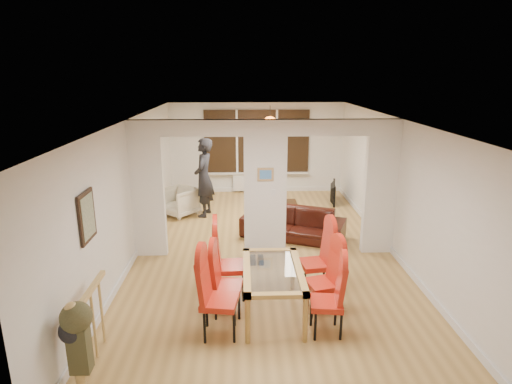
{
  "coord_description": "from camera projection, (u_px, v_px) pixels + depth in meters",
  "views": [
    {
      "loc": [
        -0.43,
        -7.77,
        3.42
      ],
      "look_at": [
        -0.15,
        0.6,
        1.07
      ],
      "focal_mm": 30.0,
      "sensor_mm": 36.0,
      "label": 1
    }
  ],
  "objects": [
    {
      "name": "floor",
      "position": [
        265.0,
        252.0,
        8.41
      ],
      "size": [
        5.0,
        9.0,
        0.01
      ],
      "primitive_type": "cube",
      "color": "#B18847",
      "rests_on": "ground"
    },
    {
      "name": "room_walls",
      "position": [
        265.0,
        189.0,
        8.06
      ],
      "size": [
        5.0,
        9.0,
        2.6
      ],
      "primitive_type": null,
      "color": "silver",
      "rests_on": "floor"
    },
    {
      "name": "divider_wall",
      "position": [
        265.0,
        189.0,
        8.06
      ],
      "size": [
        5.0,
        0.18,
        2.6
      ],
      "primitive_type": "cube",
      "color": "white",
      "rests_on": "floor"
    },
    {
      "name": "bay_window_blinds",
      "position": [
        257.0,
        141.0,
        12.28
      ],
      "size": [
        3.0,
        0.08,
        1.8
      ],
      "primitive_type": "cube",
      "color": "black",
      "rests_on": "room_walls"
    },
    {
      "name": "radiator",
      "position": [
        257.0,
        182.0,
        12.57
      ],
      "size": [
        1.4,
        0.08,
        0.5
      ],
      "primitive_type": "cube",
      "color": "white",
      "rests_on": "floor"
    },
    {
      "name": "pendant_light",
      "position": [
        270.0,
        123.0,
        11.02
      ],
      "size": [
        0.36,
        0.36,
        0.36
      ],
      "primitive_type": "sphere",
      "color": "orange",
      "rests_on": "room_walls"
    },
    {
      "name": "stair_newel",
      "position": [
        92.0,
        321.0,
        5.11
      ],
      "size": [
        0.4,
        1.2,
        1.1
      ],
      "primitive_type": null,
      "color": "tan",
      "rests_on": "floor"
    },
    {
      "name": "wall_poster",
      "position": [
        87.0,
        216.0,
        5.59
      ],
      "size": [
        0.04,
        0.52,
        0.67
      ],
      "primitive_type": "cube",
      "color": "gray",
      "rests_on": "room_walls"
    },
    {
      "name": "pillar_photo",
      "position": [
        266.0,
        174.0,
        7.89
      ],
      "size": [
        0.3,
        0.03,
        0.25
      ],
      "primitive_type": "cube",
      "color": "#4C8CD8",
      "rests_on": "divider_wall"
    },
    {
      "name": "dining_table",
      "position": [
        273.0,
        291.0,
        6.21
      ],
      "size": [
        0.85,
        1.51,
        0.71
      ],
      "primitive_type": null,
      "color": "#AC823F",
      "rests_on": "floor"
    },
    {
      "name": "dining_chair_la",
      "position": [
        219.0,
        296.0,
        5.64
      ],
      "size": [
        0.53,
        0.53,
        1.16
      ],
      "primitive_type": null,
      "rotation": [
        0.0,
        0.0,
        -0.15
      ],
      "color": "#B52212",
      "rests_on": "floor"
    },
    {
      "name": "dining_chair_lb",
      "position": [
        227.0,
        281.0,
        6.16
      ],
      "size": [
        0.46,
        0.46,
        1.03
      ],
      "primitive_type": null,
      "rotation": [
        0.0,
        0.0,
        -0.11
      ],
      "color": "#B52212",
      "rests_on": "floor"
    },
    {
      "name": "dining_chair_lc",
      "position": [
        231.0,
        261.0,
        6.64
      ],
      "size": [
        0.5,
        0.5,
        1.18
      ],
      "primitive_type": null,
      "rotation": [
        0.0,
        0.0,
        0.06
      ],
      "color": "#B52212",
      "rests_on": "floor"
    },
    {
      "name": "dining_chair_ra",
      "position": [
        327.0,
        298.0,
        5.69
      ],
      "size": [
        0.47,
        0.47,
        1.05
      ],
      "primitive_type": null,
      "rotation": [
        0.0,
        0.0,
        -0.12
      ],
      "color": "#B52212",
      "rests_on": "floor"
    },
    {
      "name": "dining_chair_rb",
      "position": [
        323.0,
        279.0,
        6.19
      ],
      "size": [
        0.52,
        0.52,
        1.07
      ],
      "primitive_type": null,
      "rotation": [
        0.0,
        0.0,
        0.26
      ],
      "color": "#B52212",
      "rests_on": "floor"
    },
    {
      "name": "dining_chair_rc",
      "position": [
        315.0,
        259.0,
        6.78
      ],
      "size": [
        0.52,
        0.52,
        1.13
      ],
      "primitive_type": null,
      "rotation": [
        0.0,
        0.0,
        0.17
      ],
      "color": "#B52212",
      "rests_on": "floor"
    },
    {
      "name": "sofa",
      "position": [
        293.0,
        223.0,
        9.11
      ],
      "size": [
        2.31,
        1.59,
        0.63
      ],
      "primitive_type": "imported",
      "rotation": [
        0.0,
        0.0,
        -0.38
      ],
      "color": "black",
      "rests_on": "floor"
    },
    {
      "name": "armchair",
      "position": [
        179.0,
        202.0,
        10.53
      ],
      "size": [
        1.06,
        1.06,
        0.69
      ],
      "primitive_type": "imported",
      "rotation": [
        0.0,
        0.0,
        -0.71
      ],
      "color": "beige",
      "rests_on": "floor"
    },
    {
      "name": "person",
      "position": [
        204.0,
        178.0,
        10.34
      ],
      "size": [
        0.77,
        0.58,
        1.92
      ],
      "primitive_type": "imported",
      "rotation": [
        0.0,
        0.0,
        -1.75
      ],
      "color": "black",
      "rests_on": "floor"
    },
    {
      "name": "television",
      "position": [
        330.0,
        192.0,
        11.59
      ],
      "size": [
        0.97,
        0.31,
        0.55
      ],
      "primitive_type": "imported",
      "rotation": [
        0.0,
        0.0,
        1.38
      ],
      "color": "black",
      "rests_on": "floor"
    },
    {
      "name": "coffee_table",
      "position": [
        276.0,
        206.0,
        10.89
      ],
      "size": [
        1.18,
        0.85,
        0.24
      ],
      "primitive_type": null,
      "rotation": [
        0.0,
        0.0,
        0.33
      ],
      "color": "#322011",
      "rests_on": "floor"
    },
    {
      "name": "bottle",
      "position": [
        281.0,
        196.0,
        10.87
      ],
      "size": [
        0.06,
        0.06,
        0.25
      ],
      "primitive_type": "cylinder",
      "color": "#143F19",
      "rests_on": "coffee_table"
    },
    {
      "name": "bowl",
      "position": [
        279.0,
        202.0,
        10.75
      ],
      "size": [
        0.22,
        0.22,
        0.05
      ],
      "primitive_type": "imported",
      "color": "#322011",
      "rests_on": "coffee_table"
    },
    {
      "name": "shoes",
      "position": [
        257.0,
        260.0,
        7.93
      ],
      "size": [
        0.25,
        0.27,
        0.1
      ],
      "primitive_type": null,
      "color": "black",
      "rests_on": "floor"
    }
  ]
}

